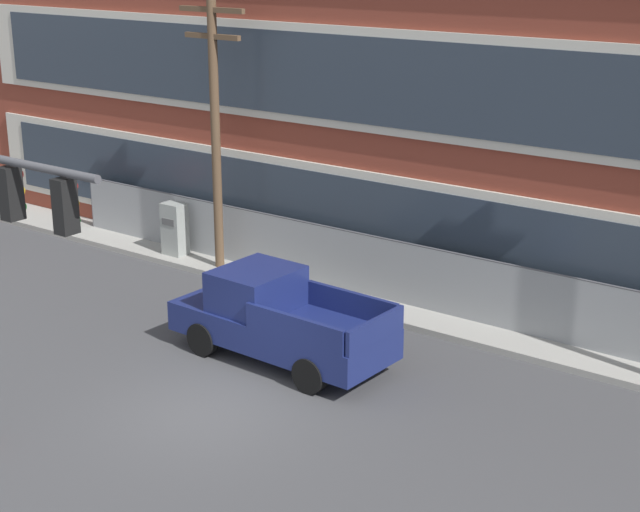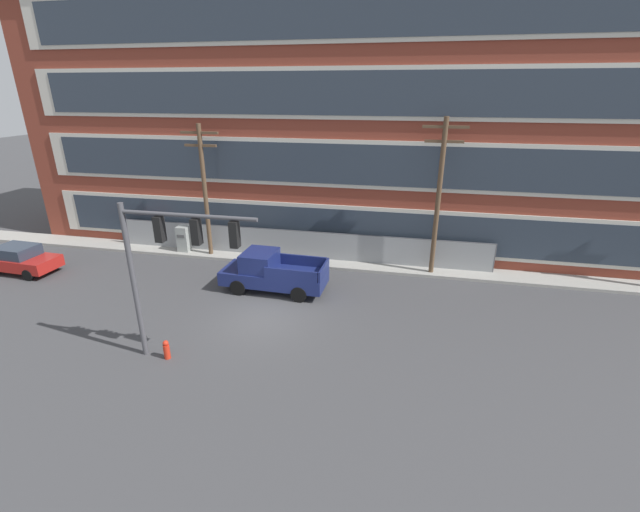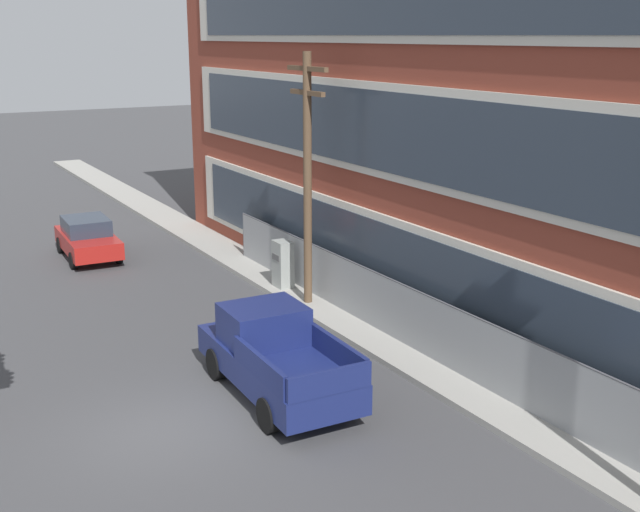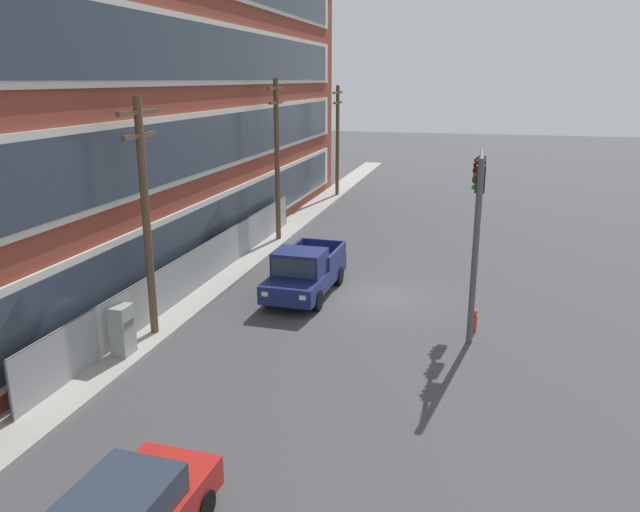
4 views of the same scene
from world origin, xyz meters
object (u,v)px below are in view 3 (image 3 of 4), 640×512
sedan_red (88,238)px  electrical_cabinet (283,266)px  pickup_truck_navy (275,356)px  utility_pole_near_corner (308,171)px

sedan_red → electrical_cabinet: bearing=31.7°
pickup_truck_navy → sedan_red: 14.55m
sedan_red → utility_pole_near_corner: size_ratio=0.53×
sedan_red → pickup_truck_navy: bearing=3.1°
utility_pole_near_corner → electrical_cabinet: bearing=178.5°
pickup_truck_navy → electrical_cabinet: size_ratio=3.11×
pickup_truck_navy → utility_pole_near_corner: size_ratio=0.69×
sedan_red → utility_pole_near_corner: utility_pole_near_corner is taller
sedan_red → electrical_cabinet: size_ratio=2.40×
pickup_truck_navy → sedan_red: size_ratio=1.30×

